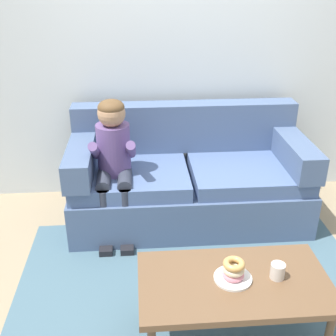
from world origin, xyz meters
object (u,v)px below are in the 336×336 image
object	(u,v)px
person_child	(114,157)
donut	(233,274)
couch	(188,180)
coffee_table	(234,286)
toy_controller	(266,270)
mug	(278,271)

from	to	relation	value
person_child	donut	bearing A→B (deg)	-59.83
couch	donut	xyz separation A→B (m)	(0.08, -1.38, 0.13)
coffee_table	toy_controller	xyz separation A→B (m)	(0.38, 0.56, -0.36)
coffee_table	toy_controller	size ratio (longest dim) A/B	4.66
person_child	donut	size ratio (longest dim) A/B	9.18
person_child	coffee_table	bearing A→B (deg)	-59.74
donut	toy_controller	distance (m)	0.80
donut	mug	xyz separation A→B (m)	(0.24, -0.01, 0.01)
mug	toy_controller	xyz separation A→B (m)	(0.15, 0.55, -0.45)
couch	coffee_table	bearing A→B (deg)	-86.42
mug	toy_controller	world-z (taller)	mug
mug	toy_controller	bearing A→B (deg)	75.21
mug	person_child	bearing A→B (deg)	128.16
donut	person_child	bearing A→B (deg)	120.17
couch	coffee_table	world-z (taller)	couch
person_child	mug	world-z (taller)	person_child
couch	person_child	bearing A→B (deg)	-161.25
couch	mug	size ratio (longest dim) A/B	21.49
mug	toy_controller	size ratio (longest dim) A/B	0.40
couch	person_child	size ratio (longest dim) A/B	1.76
donut	toy_controller	size ratio (longest dim) A/B	0.53
couch	toy_controller	xyz separation A→B (m)	(0.47, -0.83, -0.31)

